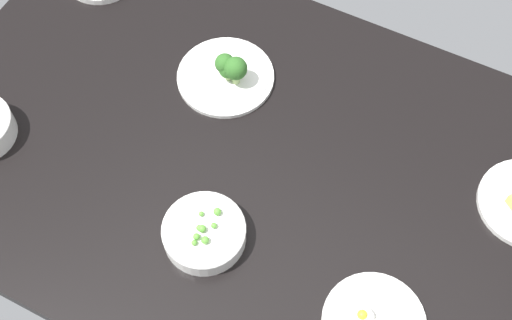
# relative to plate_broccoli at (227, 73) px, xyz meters

# --- Properties ---
(dining_table) EXTENTS (1.46, 0.93, 0.04)m
(dining_table) POSITION_rel_plate_broccoli_xyz_m (-0.16, 0.17, -0.04)
(dining_table) COLOR black
(dining_table) RESTS_ON ground
(plate_broccoli) EXTENTS (0.22, 0.22, 0.08)m
(plate_broccoli) POSITION_rel_plate_broccoli_xyz_m (0.00, 0.00, 0.00)
(plate_broccoli) COLOR white
(plate_broccoli) RESTS_ON dining_table
(bowl_peas) EXTENTS (0.16, 0.16, 0.05)m
(bowl_peas) POSITION_rel_plate_broccoli_xyz_m (-0.14, 0.36, 0.00)
(bowl_peas) COLOR white
(bowl_peas) RESTS_ON dining_table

